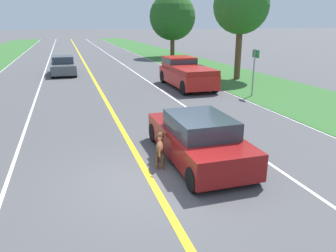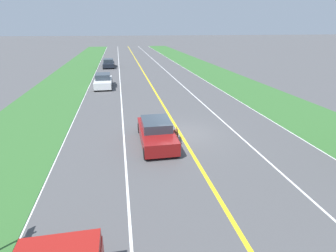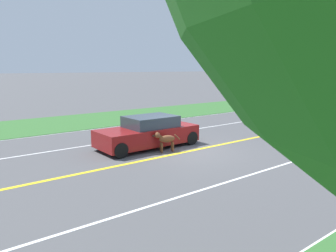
{
  "view_description": "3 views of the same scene",
  "coord_description": "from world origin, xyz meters",
  "px_view_note": "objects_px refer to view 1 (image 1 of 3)",
  "views": [
    {
      "loc": [
        -1.82,
        -7.36,
        3.84
      ],
      "look_at": [
        0.96,
        1.58,
        0.88
      ],
      "focal_mm": 35.0,
      "sensor_mm": 36.0,
      "label": 1
    },
    {
      "loc": [
        3.52,
        14.63,
        6.28
      ],
      "look_at": [
        0.91,
        0.54,
        0.85
      ],
      "focal_mm": 28.0,
      "sensor_mm": 36.0,
      "label": 2
    },
    {
      "loc": [
        -9.88,
        8.76,
        3.43
      ],
      "look_at": [
        1.06,
        0.28,
        0.95
      ],
      "focal_mm": 35.0,
      "sensor_mm": 36.0,
      "label": 3
    }
  ],
  "objects_px": {
    "ego_car": "(198,138)",
    "oncoming_car": "(63,66)",
    "pickup_truck": "(186,73)",
    "roadside_tree_right_near": "(241,6)",
    "roadside_tree_right_far": "(173,17)",
    "street_sign": "(254,67)",
    "dog": "(160,146)"
  },
  "relations": [
    {
      "from": "ego_car",
      "to": "pickup_truck",
      "type": "xyz_separation_m",
      "value": [
        3.61,
        10.84,
        0.26
      ]
    },
    {
      "from": "oncoming_car",
      "to": "roadside_tree_right_far",
      "type": "xyz_separation_m",
      "value": [
        12.19,
        10.1,
        3.83
      ]
    },
    {
      "from": "pickup_truck",
      "to": "oncoming_car",
      "type": "xyz_separation_m",
      "value": [
        -7.26,
        7.77,
        -0.24
      ]
    },
    {
      "from": "dog",
      "to": "street_sign",
      "type": "height_order",
      "value": "street_sign"
    },
    {
      "from": "ego_car",
      "to": "pickup_truck",
      "type": "relative_size",
      "value": 0.85
    },
    {
      "from": "oncoming_car",
      "to": "street_sign",
      "type": "relative_size",
      "value": 1.73
    },
    {
      "from": "dog",
      "to": "pickup_truck",
      "type": "height_order",
      "value": "pickup_truck"
    },
    {
      "from": "ego_car",
      "to": "pickup_truck",
      "type": "distance_m",
      "value": 11.43
    },
    {
      "from": "roadside_tree_right_far",
      "to": "street_sign",
      "type": "bearing_deg",
      "value": -96.39
    },
    {
      "from": "dog",
      "to": "oncoming_car",
      "type": "distance_m",
      "value": 18.82
    },
    {
      "from": "dog",
      "to": "pickup_truck",
      "type": "relative_size",
      "value": 0.22
    },
    {
      "from": "ego_car",
      "to": "oncoming_car",
      "type": "distance_m",
      "value": 18.97
    },
    {
      "from": "pickup_truck",
      "to": "oncoming_car",
      "type": "bearing_deg",
      "value": 133.03
    },
    {
      "from": "oncoming_car",
      "to": "street_sign",
      "type": "height_order",
      "value": "street_sign"
    },
    {
      "from": "ego_car",
      "to": "pickup_truck",
      "type": "height_order",
      "value": "pickup_truck"
    },
    {
      "from": "pickup_truck",
      "to": "oncoming_car",
      "type": "relative_size",
      "value": 1.2
    },
    {
      "from": "ego_car",
      "to": "roadside_tree_right_near",
      "type": "height_order",
      "value": "roadside_tree_right_near"
    },
    {
      "from": "ego_car",
      "to": "roadside_tree_right_near",
      "type": "xyz_separation_m",
      "value": [
        8.09,
        12.48,
        4.26
      ]
    },
    {
      "from": "roadside_tree_right_far",
      "to": "street_sign",
      "type": "xyz_separation_m",
      "value": [
        -2.41,
        -21.58,
        -2.89
      ]
    },
    {
      "from": "ego_car",
      "to": "roadside_tree_right_near",
      "type": "bearing_deg",
      "value": 57.03
    },
    {
      "from": "dog",
      "to": "roadside_tree_right_near",
      "type": "bearing_deg",
      "value": 71.41
    },
    {
      "from": "dog",
      "to": "pickup_truck",
      "type": "xyz_separation_m",
      "value": [
        4.76,
        10.88,
        0.34
      ]
    },
    {
      "from": "pickup_truck",
      "to": "roadside_tree_right_near",
      "type": "relative_size",
      "value": 0.77
    },
    {
      "from": "ego_car",
      "to": "street_sign",
      "type": "relative_size",
      "value": 1.75
    },
    {
      "from": "oncoming_car",
      "to": "street_sign",
      "type": "bearing_deg",
      "value": 130.41
    },
    {
      "from": "roadside_tree_right_far",
      "to": "street_sign",
      "type": "distance_m",
      "value": 21.9
    },
    {
      "from": "roadside_tree_right_far",
      "to": "dog",
      "type": "bearing_deg",
      "value": -108.62
    },
    {
      "from": "roadside_tree_right_near",
      "to": "roadside_tree_right_far",
      "type": "height_order",
      "value": "roadside_tree_right_far"
    },
    {
      "from": "ego_car",
      "to": "oncoming_car",
      "type": "height_order",
      "value": "oncoming_car"
    },
    {
      "from": "roadside_tree_right_far",
      "to": "ego_car",
      "type": "bearing_deg",
      "value": -106.57
    },
    {
      "from": "oncoming_car",
      "to": "roadside_tree_right_far",
      "type": "height_order",
      "value": "roadside_tree_right_far"
    },
    {
      "from": "ego_car",
      "to": "dog",
      "type": "bearing_deg",
      "value": -178.02
    }
  ]
}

